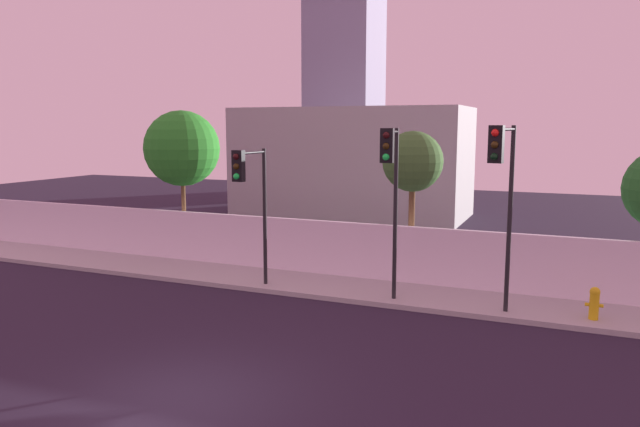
# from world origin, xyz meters

# --- Properties ---
(ground_plane) EXTENTS (80.00, 80.00, 0.00)m
(ground_plane) POSITION_xyz_m (0.00, 0.00, 0.00)
(ground_plane) COLOR #241B2C
(sidewalk) EXTENTS (36.00, 2.40, 0.15)m
(sidewalk) POSITION_xyz_m (0.00, 8.20, 0.07)
(sidewalk) COLOR #A8A8A8
(sidewalk) RESTS_ON ground
(perimeter_wall) EXTENTS (36.00, 0.18, 1.80)m
(perimeter_wall) POSITION_xyz_m (0.00, 9.49, 1.05)
(perimeter_wall) COLOR white
(perimeter_wall) RESTS_ON sidewalk
(traffic_light_left) EXTENTS (0.35, 1.45, 4.88)m
(traffic_light_left) POSITION_xyz_m (2.06, 6.91, 3.70)
(traffic_light_left) COLOR black
(traffic_light_left) RESTS_ON sidewalk
(traffic_light_center) EXTENTS (0.51, 1.69, 4.95)m
(traffic_light_center) POSITION_xyz_m (4.98, 6.79, 3.76)
(traffic_light_center) COLOR black
(traffic_light_center) RESTS_ON sidewalk
(traffic_light_right) EXTENTS (0.35, 1.70, 4.25)m
(traffic_light_right) POSITION_xyz_m (-2.19, 6.74, 3.28)
(traffic_light_right) COLOR black
(traffic_light_right) RESTS_ON sidewalk
(fire_hydrant) EXTENTS (0.44, 0.26, 0.85)m
(fire_hydrant) POSITION_xyz_m (7.28, 7.71, 0.61)
(fire_hydrant) COLOR gold
(fire_hydrant) RESTS_ON sidewalk
(roadside_tree_leftmost) EXTENTS (2.88, 2.88, 5.68)m
(roadside_tree_leftmost) POSITION_xyz_m (-7.19, 10.34, 4.23)
(roadside_tree_leftmost) COLOR brown
(roadside_tree_leftmost) RESTS_ON ground
(roadside_tree_midleft) EXTENTS (1.97, 1.97, 4.93)m
(roadside_tree_midleft) POSITION_xyz_m (1.79, 10.34, 3.90)
(roadside_tree_midleft) COLOR brown
(roadside_tree_midleft) RESTS_ON ground
(low_building_distant) EXTENTS (12.91, 6.00, 6.10)m
(low_building_distant) POSITION_xyz_m (-5.04, 23.49, 3.05)
(low_building_distant) COLOR #9F9F9F
(low_building_distant) RESTS_ON ground
(tower_on_skyline) EXTENTS (5.09, 5.00, 27.79)m
(tower_on_skyline) POSITION_xyz_m (-9.99, 35.49, 13.90)
(tower_on_skyline) COLOR gray
(tower_on_skyline) RESTS_ON ground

